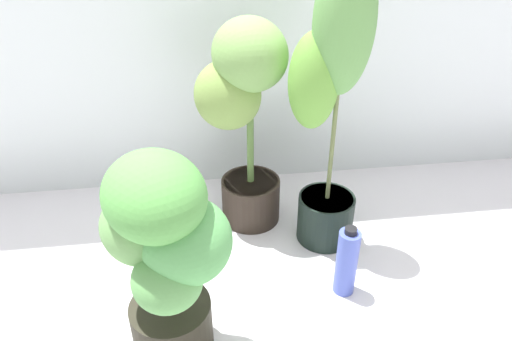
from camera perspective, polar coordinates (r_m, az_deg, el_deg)
ground_plane at (r=1.62m, az=-0.24°, el=-17.23°), size 8.00×8.00×0.00m
potted_plant_front_left at (r=1.28m, az=-10.92°, el=-9.37°), size 0.39×0.38×0.68m
potted_plant_back_center at (r=1.76m, az=-1.57°, el=7.46°), size 0.42×0.38×0.84m
potted_plant_back_right at (r=1.62m, az=8.92°, el=8.43°), size 0.30×0.24×1.08m
nutrient_bottle at (r=1.64m, az=10.91°, el=-10.80°), size 0.07×0.07×0.27m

